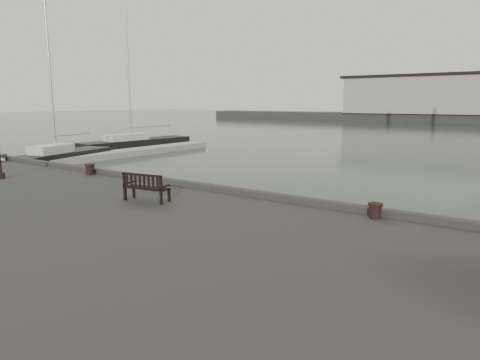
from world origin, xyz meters
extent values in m
plane|color=black|center=(0.00, 0.00, 0.00)|extent=(400.00, 400.00, 0.00)
cube|color=#A19D95|center=(-20.00, 10.00, 0.25)|extent=(2.00, 24.00, 0.50)
cube|color=#A19D95|center=(-8.00, 92.00, 6.00)|extent=(46.00, 9.00, 8.00)
cube|color=black|center=(-8.00, 92.00, 10.30)|extent=(48.00, 9.50, 0.60)
cube|color=black|center=(-0.87, -2.48, 1.95)|extent=(1.47, 0.72, 0.04)
cube|color=black|center=(-0.83, -2.68, 2.16)|extent=(1.40, 0.29, 0.42)
cube|color=black|center=(-0.87, -2.48, 1.75)|extent=(1.37, 0.63, 0.39)
cylinder|color=black|center=(-6.30, -0.54, 1.77)|extent=(0.53, 0.53, 0.43)
cylinder|color=black|center=(5.25, -0.50, 1.75)|extent=(0.47, 0.47, 0.38)
cylinder|color=black|center=(-8.30, -3.08, 1.67)|extent=(0.30, 0.30, 0.22)
cube|color=black|center=(-20.71, 7.20, 0.10)|extent=(4.47, 9.10, 1.40)
cube|color=beige|center=(-20.71, 7.20, 1.10)|extent=(2.27, 3.37, 0.60)
cylinder|color=#B2B5B7|center=(-20.71, 7.20, 6.17)|extent=(0.16, 0.16, 10.75)
cube|color=black|center=(-24.67, 18.00, 0.10)|extent=(3.47, 12.32, 1.40)
cube|color=beige|center=(-24.67, 18.00, 1.10)|extent=(2.04, 4.37, 0.60)
cylinder|color=#B2B5B7|center=(-24.67, 18.00, 7.99)|extent=(0.16, 0.16, 14.38)
camera|label=1|loc=(8.49, -10.96, 4.42)|focal=32.00mm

